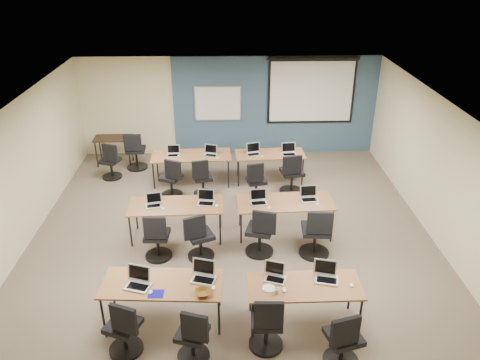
{
  "coord_description": "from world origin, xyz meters",
  "views": [
    {
      "loc": [
        -0.09,
        -7.73,
        5.24
      ],
      "look_at": [
        0.17,
        0.4,
        1.16
      ],
      "focal_mm": 35.0,
      "sensor_mm": 36.0,
      "label": 1
    }
  ],
  "objects_px": {
    "task_chair_6": "(261,235)",
    "task_chair_4": "(157,240)",
    "laptop_1": "(204,274)",
    "laptop_5": "(206,200)",
    "training_table_front_left": "(162,286)",
    "task_chair_10": "(256,184)",
    "utility_table": "(113,141)",
    "training_table_mid_right": "(285,203)",
    "training_table_front_right": "(305,288)",
    "task_chair_0": "(124,332)",
    "laptop_10": "(253,152)",
    "laptop_9": "(211,153)",
    "laptop_11": "(289,151)",
    "whiteboard": "(218,104)",
    "laptop_8": "(173,153)",
    "task_chair_8": "(172,181)",
    "training_table_mid_left": "(176,207)",
    "laptop_4": "(154,203)",
    "laptop_3": "(326,275)",
    "task_chair_7": "(316,236)",
    "spare_chair_a": "(136,154)",
    "task_chair_3": "(343,344)",
    "training_table_back_left": "(191,156)",
    "task_chair_9": "(202,181)",
    "training_table_back_right": "(270,155)",
    "task_chair_5": "(199,240)",
    "laptop_0": "(138,281)",
    "laptop_2": "(275,275)",
    "task_chair_2": "(267,327)",
    "task_chair_11": "(292,177)",
    "projector_screen": "(312,87)",
    "laptop_6": "(259,200)",
    "laptop_7": "(309,196)"
  },
  "relations": [
    {
      "from": "task_chair_6",
      "to": "task_chair_4",
      "type": "bearing_deg",
      "value": -161.88
    },
    {
      "from": "laptop_1",
      "to": "laptop_5",
      "type": "relative_size",
      "value": 1.08
    },
    {
      "from": "training_table_front_left",
      "to": "task_chair_10",
      "type": "xyz_separation_m",
      "value": [
        1.65,
        3.86,
        -0.29
      ]
    },
    {
      "from": "task_chair_6",
      "to": "utility_table",
      "type": "distance_m",
      "value": 5.55
    },
    {
      "from": "laptop_1",
      "to": "laptop_5",
      "type": "bearing_deg",
      "value": 107.22
    },
    {
      "from": "training_table_front_left",
      "to": "training_table_mid_right",
      "type": "height_order",
      "value": "same"
    },
    {
      "from": "training_table_front_right",
      "to": "task_chair_10",
      "type": "xyz_separation_m",
      "value": [
        -0.47,
        3.98,
        -0.29
      ]
    },
    {
      "from": "task_chair_0",
      "to": "laptop_10",
      "type": "distance_m",
      "value": 5.85
    },
    {
      "from": "laptop_9",
      "to": "laptop_11",
      "type": "bearing_deg",
      "value": 17.29
    },
    {
      "from": "whiteboard",
      "to": "laptop_1",
      "type": "xyz_separation_m",
      "value": [
        -0.16,
        -6.47,
        -0.65
      ]
    },
    {
      "from": "laptop_8",
      "to": "task_chair_8",
      "type": "height_order",
      "value": "task_chair_8"
    },
    {
      "from": "training_table_mid_left",
      "to": "task_chair_0",
      "type": "height_order",
      "value": "task_chair_0"
    },
    {
      "from": "laptop_4",
      "to": "laptop_3",
      "type": "bearing_deg",
      "value": -50.9
    },
    {
      "from": "task_chair_7",
      "to": "spare_chair_a",
      "type": "xyz_separation_m",
      "value": [
        -3.99,
        3.98,
        -0.01
      ]
    },
    {
      "from": "task_chair_3",
      "to": "task_chair_8",
      "type": "xyz_separation_m",
      "value": [
        -2.81,
        5.01,
        -0.01
      ]
    },
    {
      "from": "laptop_1",
      "to": "laptop_11",
      "type": "distance_m",
      "value": 5.04
    },
    {
      "from": "laptop_3",
      "to": "task_chair_7",
      "type": "distance_m",
      "value": 1.64
    },
    {
      "from": "training_table_back_left",
      "to": "task_chair_0",
      "type": "xyz_separation_m",
      "value": [
        -0.62,
        -5.43,
        -0.29
      ]
    },
    {
      "from": "laptop_9",
      "to": "task_chair_9",
      "type": "bearing_deg",
      "value": -88.09
    },
    {
      "from": "task_chair_0",
      "to": "training_table_back_right",
      "type": "bearing_deg",
      "value": 87.89
    },
    {
      "from": "task_chair_5",
      "to": "laptop_11",
      "type": "bearing_deg",
      "value": 34.38
    },
    {
      "from": "laptop_0",
      "to": "laptop_1",
      "type": "bearing_deg",
      "value": 25.07
    },
    {
      "from": "laptop_2",
      "to": "training_table_back_left",
      "type": "bearing_deg",
      "value": 127.61
    },
    {
      "from": "task_chair_10",
      "to": "task_chair_8",
      "type": "bearing_deg",
      "value": 162.41
    },
    {
      "from": "laptop_2",
      "to": "task_chair_9",
      "type": "xyz_separation_m",
      "value": [
        -1.27,
        4.01,
        -0.4
      ]
    },
    {
      "from": "training_table_mid_left",
      "to": "training_table_back_right",
      "type": "height_order",
      "value": "same"
    },
    {
      "from": "laptop_3",
      "to": "laptop_1",
      "type": "bearing_deg",
      "value": -167.43
    },
    {
      "from": "task_chair_2",
      "to": "laptop_9",
      "type": "bearing_deg",
      "value": 102.03
    },
    {
      "from": "laptop_5",
      "to": "task_chair_11",
      "type": "bearing_deg",
      "value": 50.15
    },
    {
      "from": "projector_screen",
      "to": "task_chair_6",
      "type": "bearing_deg",
      "value": -109.07
    },
    {
      "from": "task_chair_0",
      "to": "spare_chair_a",
      "type": "relative_size",
      "value": 0.95
    },
    {
      "from": "task_chair_2",
      "to": "task_chair_7",
      "type": "distance_m",
      "value": 2.5
    },
    {
      "from": "laptop_11",
      "to": "task_chair_11",
      "type": "height_order",
      "value": "task_chair_11"
    },
    {
      "from": "task_chair_0",
      "to": "laptop_1",
      "type": "relative_size",
      "value": 2.74
    },
    {
      "from": "laptop_1",
      "to": "task_chair_3",
      "type": "bearing_deg",
      "value": -12.72
    },
    {
      "from": "laptop_5",
      "to": "task_chair_11",
      "type": "relative_size",
      "value": 0.32
    },
    {
      "from": "laptop_9",
      "to": "utility_table",
      "type": "bearing_deg",
      "value": 173.01
    },
    {
      "from": "laptop_4",
      "to": "utility_table",
      "type": "height_order",
      "value": "laptop_4"
    },
    {
      "from": "whiteboard",
      "to": "training_table_front_right",
      "type": "distance_m",
      "value": 6.87
    },
    {
      "from": "laptop_6",
      "to": "task_chair_4",
      "type": "bearing_deg",
      "value": -163.95
    },
    {
      "from": "task_chair_5",
      "to": "laptop_7",
      "type": "distance_m",
      "value": 2.37
    },
    {
      "from": "task_chair_3",
      "to": "laptop_10",
      "type": "height_order",
      "value": "laptop_10"
    },
    {
      "from": "laptop_5",
      "to": "spare_chair_a",
      "type": "xyz_separation_m",
      "value": [
        -1.94,
        3.17,
        -0.37
      ]
    },
    {
      "from": "laptop_3",
      "to": "task_chair_7",
      "type": "height_order",
      "value": "task_chair_7"
    },
    {
      "from": "training_table_mid_right",
      "to": "laptop_1",
      "type": "relative_size",
      "value": 5.36
    },
    {
      "from": "projector_screen",
      "to": "task_chair_11",
      "type": "xyz_separation_m",
      "value": [
        -0.77,
        -2.41,
        -1.46
      ]
    },
    {
      "from": "laptop_2",
      "to": "laptop_6",
      "type": "relative_size",
      "value": 0.95
    },
    {
      "from": "task_chair_4",
      "to": "training_table_back_left",
      "type": "bearing_deg",
      "value": 85.16
    },
    {
      "from": "task_chair_6",
      "to": "task_chair_7",
      "type": "distance_m",
      "value": 1.03
    },
    {
      "from": "laptop_4",
      "to": "task_chair_4",
      "type": "distance_m",
      "value": 0.84
    }
  ]
}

